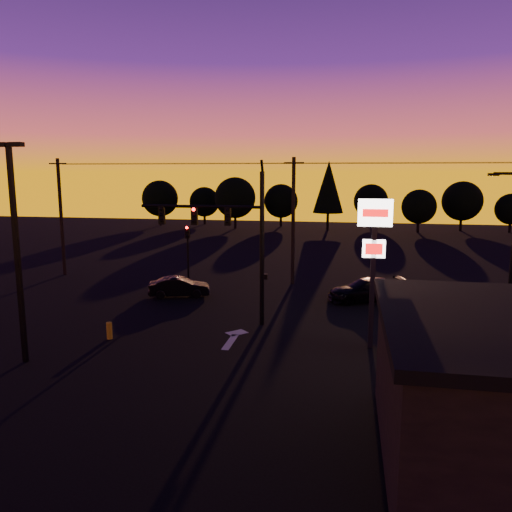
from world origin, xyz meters
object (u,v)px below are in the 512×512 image
(secondary_signal, at_px, (188,247))
(pylon_sign, at_px, (374,242))
(suv_parked, at_px, (496,366))
(streetlight, at_px, (512,244))
(car_mid, at_px, (179,287))
(traffic_signal_mast, at_px, (232,231))
(parking_lot_light, at_px, (16,239))
(bollard, at_px, (109,331))
(car_right, at_px, (367,290))

(secondary_signal, distance_m, pylon_sign, 15.75)
(secondary_signal, xyz_separation_m, suv_parked, (16.55, -13.19, -2.18))
(pylon_sign, relative_size, streetlight, 0.85)
(suv_parked, bearing_deg, car_mid, 112.16)
(traffic_signal_mast, bearing_deg, streetlight, 6.14)
(secondary_signal, xyz_separation_m, car_mid, (0.21, -2.53, -2.22))
(parking_lot_light, distance_m, suv_parked, 19.63)
(parking_lot_light, xyz_separation_m, bollard, (2.14, 3.40, -4.86))
(car_mid, height_order, car_right, car_right)
(parking_lot_light, height_order, pylon_sign, parking_lot_light)
(pylon_sign, bearing_deg, suv_parked, -35.18)
(traffic_signal_mast, bearing_deg, bollard, -145.66)
(car_mid, bearing_deg, suv_parked, -140.31)
(secondary_signal, relative_size, pylon_sign, 0.64)
(pylon_sign, distance_m, bollard, 13.20)
(car_right, xyz_separation_m, suv_parked, (4.44, -11.69, -0.03))
(pylon_sign, relative_size, car_right, 1.39)
(traffic_signal_mast, xyz_separation_m, car_right, (7.20, 5.99, -4.22))
(suv_parked, bearing_deg, parking_lot_light, 149.17)
(parking_lot_light, relative_size, bollard, 11.18)
(parking_lot_light, distance_m, car_right, 20.06)
(streetlight, bearing_deg, pylon_sign, -149.92)
(streetlight, bearing_deg, parking_lot_light, -158.35)
(bollard, relative_size, suv_parked, 0.17)
(pylon_sign, xyz_separation_m, car_right, (0.10, 8.48, -4.20))
(secondary_signal, relative_size, streetlight, 0.54)
(streetlight, distance_m, suv_parked, 8.45)
(pylon_sign, height_order, car_right, pylon_sign)
(streetlight, xyz_separation_m, car_right, (-6.81, 4.48, -3.71))
(secondary_signal, xyz_separation_m, bollard, (-0.36, -11.09, -2.45))
(pylon_sign, bearing_deg, bollard, -174.92)
(bollard, relative_size, car_right, 0.17)
(traffic_signal_mast, bearing_deg, suv_parked, -26.08)
(pylon_sign, distance_m, streetlight, 8.00)
(suv_parked, bearing_deg, secondary_signal, 106.71)
(secondary_signal, bearing_deg, car_right, -7.08)
(secondary_signal, height_order, parking_lot_light, parking_lot_light)
(pylon_sign, bearing_deg, streetlight, 30.08)
(traffic_signal_mast, xyz_separation_m, pylon_sign, (7.10, -2.49, -0.02))
(bollard, height_order, car_mid, car_mid)
(pylon_sign, distance_m, car_right, 9.47)
(pylon_sign, xyz_separation_m, suv_parked, (4.55, -3.20, -4.23))
(pylon_sign, bearing_deg, secondary_signal, 140.23)
(traffic_signal_mast, height_order, parking_lot_light, parking_lot_light)
(pylon_sign, distance_m, suv_parked, 6.99)
(car_right, height_order, suv_parked, car_right)
(secondary_signal, bearing_deg, traffic_signal_mast, -56.81)
(parking_lot_light, relative_size, car_right, 1.86)
(streetlight, bearing_deg, bollard, -165.17)
(car_mid, bearing_deg, secondary_signal, -12.41)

